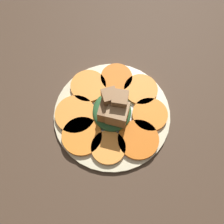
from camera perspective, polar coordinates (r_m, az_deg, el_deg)
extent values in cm
cube|color=#4C3828|center=(71.05, 0.00, -0.96)|extent=(120.00, 120.00, 2.00)
cylinder|color=beige|center=(69.66, 0.00, -0.51)|extent=(28.77, 28.77, 1.00)
cylinder|color=white|center=(69.61, 0.00, -0.49)|extent=(23.01, 23.01, 1.00)
cylinder|color=orange|center=(66.58, 5.35, -5.61)|extent=(9.72, 9.72, 1.06)
cylinder|color=orange|center=(69.04, 7.70, -0.54)|extent=(8.66, 8.66, 1.06)
cylinder|color=orange|center=(71.65, 5.85, 4.54)|extent=(8.54, 8.54, 1.06)
cylinder|color=orange|center=(72.91, 0.92, 6.96)|extent=(8.16, 8.16, 1.06)
cylinder|color=orange|center=(71.99, -4.82, 5.26)|extent=(9.05, 9.05, 1.06)
cylinder|color=orange|center=(69.11, -7.46, -0.33)|extent=(9.92, 9.92, 1.06)
cylinder|color=orange|center=(66.92, -6.14, -4.92)|extent=(9.52, 9.52, 1.06)
cylinder|color=#F99539|center=(65.76, -0.75, -7.26)|extent=(8.12, 8.12, 1.06)
ellipsoid|color=#2D6033|center=(67.83, 0.00, 0.12)|extent=(10.40, 9.36, 2.76)
cube|color=brown|center=(64.04, -0.76, 0.03)|extent=(5.19, 5.19, 4.16)
cube|color=#9E754C|center=(65.05, -0.35, 1.52)|extent=(4.52, 4.52, 3.62)
cube|color=#9E754C|center=(63.61, 1.14, -0.24)|extent=(5.92, 5.92, 4.72)
cube|color=olive|center=(62.05, 1.61, 2.85)|extent=(4.10, 4.10, 3.45)
cube|color=olive|center=(62.53, -0.50, 3.11)|extent=(3.90, 3.90, 3.23)
cube|color=silver|center=(70.00, 5.64, 1.17)|extent=(12.89, 1.56, 0.40)
cube|color=silver|center=(67.50, 6.38, -4.41)|extent=(1.64, 2.36, 0.40)
cube|color=silver|center=(66.73, 7.60, -7.03)|extent=(5.07, 0.49, 0.40)
cube|color=silver|center=(66.63, 7.03, -7.08)|extent=(5.07, 0.49, 0.40)
cube|color=silver|center=(66.53, 6.46, -7.14)|extent=(5.07, 0.49, 0.40)
cube|color=silver|center=(66.45, 5.89, -7.19)|extent=(5.07, 0.49, 0.40)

